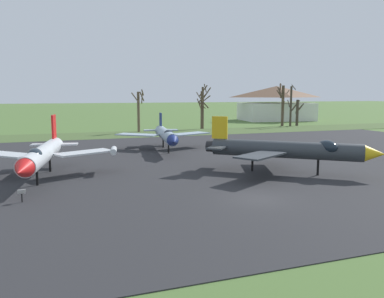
# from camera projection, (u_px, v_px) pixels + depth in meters

# --- Properties ---
(ground_plane) EXTENTS (600.00, 600.00, 0.00)m
(ground_plane) POSITION_uv_depth(u_px,v_px,m) (257.00, 199.00, 26.82)
(ground_plane) COLOR #4C6B33
(asphalt_apron) EXTENTS (91.74, 49.96, 0.05)m
(asphalt_apron) POSITION_uv_depth(u_px,v_px,m) (185.00, 163.00, 40.78)
(asphalt_apron) COLOR #28282B
(asphalt_apron) RESTS_ON ground
(grass_verge_strip) EXTENTS (151.74, 12.00, 0.06)m
(grass_verge_strip) POSITION_uv_depth(u_px,v_px,m) (128.00, 134.00, 69.63)
(grass_verge_strip) COLOR #445A2D
(grass_verge_strip) RESTS_ON ground
(jet_fighter_front_right) EXTENTS (13.40, 11.95, 5.01)m
(jet_fighter_front_right) POSITION_uv_depth(u_px,v_px,m) (288.00, 149.00, 35.15)
(jet_fighter_front_right) COLOR #33383D
(jet_fighter_front_right) RESTS_ON ground
(jet_fighter_rear_center) EXTENTS (12.26, 15.19, 5.07)m
(jet_fighter_rear_center) POSITION_uv_depth(u_px,v_px,m) (42.00, 154.00, 32.80)
(jet_fighter_rear_center) COLOR silver
(jet_fighter_rear_center) RESTS_ON ground
(info_placard_rear_center) EXTENTS (0.50, 0.26, 0.92)m
(info_placard_rear_center) POSITION_uv_depth(u_px,v_px,m) (22.00, 194.00, 25.86)
(info_placard_rear_center) COLOR black
(info_placard_rear_center) RESTS_ON ground
(jet_fighter_rear_left) EXTENTS (12.41, 14.46, 4.50)m
(jet_fighter_rear_left) POSITION_uv_depth(u_px,v_px,m) (166.00, 135.00, 49.46)
(jet_fighter_rear_left) COLOR #8EA3B2
(jet_fighter_rear_left) RESTS_ON ground
(bare_tree_far_left) EXTENTS (2.48, 1.97, 7.94)m
(bare_tree_far_left) POSITION_uv_depth(u_px,v_px,m) (139.00, 109.00, 73.67)
(bare_tree_far_left) COLOR brown
(bare_tree_far_left) RESTS_ON ground
(bare_tree_left_of_center) EXTENTS (2.80, 2.79, 7.63)m
(bare_tree_left_of_center) POSITION_uv_depth(u_px,v_px,m) (202.00, 108.00, 80.80)
(bare_tree_left_of_center) COLOR brown
(bare_tree_left_of_center) RESTS_ON ground
(bare_tree_center) EXTENTS (2.64, 2.59, 9.10)m
(bare_tree_center) POSITION_uv_depth(u_px,v_px,m) (203.00, 105.00, 80.68)
(bare_tree_center) COLOR brown
(bare_tree_center) RESTS_ON ground
(bare_tree_right_of_center) EXTENTS (2.09, 2.57, 9.45)m
(bare_tree_right_of_center) POSITION_uv_depth(u_px,v_px,m) (282.00, 103.00, 88.09)
(bare_tree_right_of_center) COLOR brown
(bare_tree_right_of_center) RESTS_ON ground
(bare_tree_far_right) EXTENTS (1.96, 1.99, 9.12)m
(bare_tree_far_right) POSITION_uv_depth(u_px,v_px,m) (291.00, 105.00, 86.68)
(bare_tree_far_right) COLOR #42382D
(bare_tree_far_right) RESTS_ON ground
(bare_tree_backdrop_extra) EXTENTS (2.46, 2.02, 5.81)m
(bare_tree_backdrop_extra) POSITION_uv_depth(u_px,v_px,m) (297.00, 112.00, 88.89)
(bare_tree_backdrop_extra) COLOR #42382D
(bare_tree_backdrop_extra) RESTS_ON ground
(visitor_building) EXTENTS (20.58, 15.27, 9.21)m
(visitor_building) POSITION_uv_depth(u_px,v_px,m) (276.00, 103.00, 107.24)
(visitor_building) COLOR silver
(visitor_building) RESTS_ON ground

